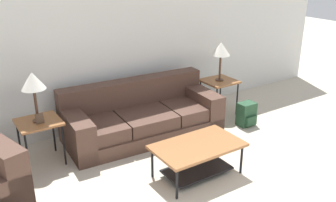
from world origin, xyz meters
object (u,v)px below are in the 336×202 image
Objects in this scene: backpack at (247,114)px; side_table_right at (219,84)px; table_lamp_left at (33,82)px; table_lamp_right at (221,50)px; coffee_table at (197,153)px; couch at (142,117)px; side_table_left at (39,125)px.

side_table_right is at bearing 96.52° from backpack.
backpack is at bearing -11.35° from table_lamp_left.
table_lamp_right is 1.16m from backpack.
side_table_right is at bearing 42.43° from coffee_table.
table_lamp_right reaches higher than couch.
side_table_left is (-1.54, -0.01, 0.26)m from couch.
couch reaches higher than side_table_right.
couch is 6.25× the size of backpack.
couch is 1.57m from side_table_left.
couch is 3.95× the size of side_table_right.
table_lamp_left is at bearing 180.00° from side_table_right.
table_lamp_right is at bearing 96.52° from backpack.
side_table_left is at bearing 180.00° from side_table_right.
table_lamp_left is at bearing 138.21° from coffee_table.
side_table_left reaches higher than coffee_table.
couch is 1.56m from side_table_right.
side_table_right is 0.93× the size of table_lamp_right.
backpack is at bearing -83.48° from side_table_right.
couch is 1.77m from table_lamp_left.
table_lamp_left is 1.71× the size of backpack.
side_table_left is 3.14m from table_lamp_right.
coffee_table is at bearing -89.42° from couch.
table_lamp_right reaches higher than coffee_table.
coffee_table is 2.08m from side_table_right.
coffee_table is at bearing -41.79° from table_lamp_left.
table_lamp_left reaches higher than couch.
table_lamp_right reaches higher than side_table_right.
coffee_table is 1.82× the size of side_table_left.
table_lamp_right is (1.52, 1.39, 0.83)m from coffee_table.
side_table_right is at bearing -0.00° from table_lamp_left.
backpack is (1.61, -0.64, -0.10)m from couch.
table_lamp_left is at bearing 168.65° from backpack.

